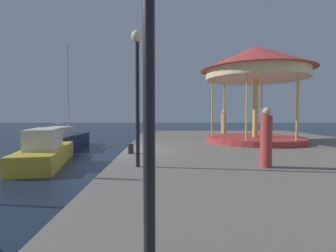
{
  "coord_description": "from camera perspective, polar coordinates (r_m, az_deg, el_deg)",
  "views": [
    {
      "loc": [
        1.67,
        -11.38,
        2.4
      ],
      "look_at": [
        2.11,
        5.08,
        1.62
      ],
      "focal_mm": 26.67,
      "sensor_mm": 36.0,
      "label": 1
    }
  ],
  "objects": [
    {
      "name": "ground_plane",
      "position": [
        11.75,
        -9.79,
        -9.12
      ],
      "size": [
        120.0,
        120.0,
        0.0
      ],
      "primitive_type": "plane",
      "color": "#162338"
    },
    {
      "name": "quay_dock",
      "position": [
        12.67,
        22.94,
        -6.59
      ],
      "size": [
        13.76,
        25.5,
        0.8
      ],
      "primitive_type": "cube",
      "color": "slate",
      "rests_on": "ground"
    },
    {
      "name": "person_near_carousel",
      "position": [
        18.17,
        12.59,
        0.45
      ],
      "size": [
        0.34,
        0.34,
        1.92
      ],
      "color": "tan",
      "rests_on": "quay_dock"
    },
    {
      "name": "carousel",
      "position": [
        15.35,
        19.44,
        11.68
      ],
      "size": [
        6.27,
        6.27,
        5.45
      ],
      "color": "#B23333",
      "rests_on": "quay_dock"
    },
    {
      "name": "sailboat_navy",
      "position": [
        19.14,
        -22.52,
        -2.81
      ],
      "size": [
        2.14,
        5.36,
        7.44
      ],
      "color": "#19214C",
      "rests_on": "ground"
    },
    {
      "name": "bollard_center",
      "position": [
        21.51,
        -4.11,
        -1.03
      ],
      "size": [
        0.24,
        0.24,
        0.4
      ],
      "primitive_type": "cylinder",
      "color": "#2D2D33",
      "rests_on": "quay_dock"
    },
    {
      "name": "person_by_the_water",
      "position": [
        8.07,
        21.54,
        -2.83
      ],
      "size": [
        0.34,
        0.34,
        1.81
      ],
      "color": "#B23833",
      "rests_on": "quay_dock"
    },
    {
      "name": "motorboat_yellow",
      "position": [
        13.27,
        -26.25,
        -5.24
      ],
      "size": [
        2.76,
        5.75,
        1.72
      ],
      "color": "gold",
      "rests_on": "ground"
    },
    {
      "name": "bollard_north",
      "position": [
        10.27,
        -8.52,
        -5.15
      ],
      "size": [
        0.24,
        0.24,
        0.4
      ],
      "primitive_type": "cylinder",
      "color": "#2D2D33",
      "rests_on": "quay_dock"
    },
    {
      "name": "lamp_post_mid_promenade",
      "position": [
        7.68,
        -7.02,
        11.84
      ],
      "size": [
        0.36,
        0.36,
        4.1
      ],
      "color": "black",
      "rests_on": "quay_dock"
    }
  ]
}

